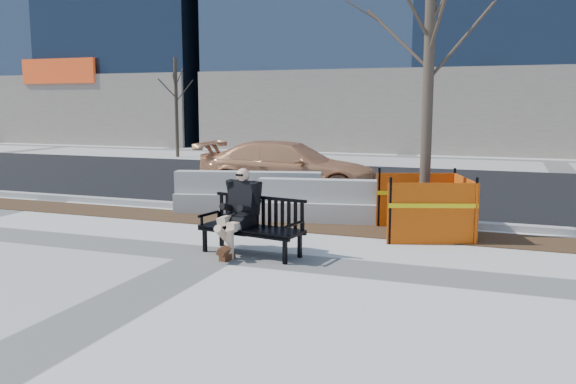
{
  "coord_description": "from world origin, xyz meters",
  "views": [
    {
      "loc": [
        4.25,
        -8.24,
        2.38
      ],
      "look_at": [
        0.94,
        0.81,
        0.94
      ],
      "focal_mm": 37.14,
      "sensor_mm": 36.0,
      "label": 1
    }
  ],
  "objects_px": {
    "tree_fence": "(423,235)",
    "sedan": "(289,194)",
    "seated_man": "(241,252)",
    "jersey_barrier_right": "(333,222)",
    "bench": "(251,254)",
    "jersey_barrier_left": "(248,212)"
  },
  "relations": [
    {
      "from": "tree_fence",
      "to": "sedan",
      "type": "xyz_separation_m",
      "value": [
        -3.98,
        3.79,
        0.0
      ]
    },
    {
      "from": "seated_man",
      "to": "jersey_barrier_right",
      "type": "bearing_deg",
      "value": 86.13
    },
    {
      "from": "bench",
      "to": "tree_fence",
      "type": "relative_size",
      "value": 0.3
    },
    {
      "from": "jersey_barrier_left",
      "to": "tree_fence",
      "type": "bearing_deg",
      "value": -28.25
    },
    {
      "from": "bench",
      "to": "sedan",
      "type": "xyz_separation_m",
      "value": [
        -1.6,
        6.15,
        0.0
      ]
    },
    {
      "from": "jersey_barrier_right",
      "to": "seated_man",
      "type": "bearing_deg",
      "value": -114.83
    },
    {
      "from": "bench",
      "to": "jersey_barrier_left",
      "type": "height_order",
      "value": "bench"
    },
    {
      "from": "jersey_barrier_right",
      "to": "tree_fence",
      "type": "bearing_deg",
      "value": -29.09
    },
    {
      "from": "bench",
      "to": "jersey_barrier_right",
      "type": "xyz_separation_m",
      "value": [
        0.5,
        2.99,
        0.0
      ]
    },
    {
      "from": "seated_man",
      "to": "jersey_barrier_right",
      "type": "height_order",
      "value": "seated_man"
    },
    {
      "from": "seated_man",
      "to": "sedan",
      "type": "height_order",
      "value": "sedan"
    },
    {
      "from": "bench",
      "to": "seated_man",
      "type": "distance_m",
      "value": 0.25
    },
    {
      "from": "jersey_barrier_left",
      "to": "jersey_barrier_right",
      "type": "distance_m",
      "value": 2.07
    },
    {
      "from": "bench",
      "to": "jersey_barrier_right",
      "type": "distance_m",
      "value": 3.03
    },
    {
      "from": "jersey_barrier_left",
      "to": "seated_man",
      "type": "bearing_deg",
      "value": -82.27
    },
    {
      "from": "seated_man",
      "to": "jersey_barrier_right",
      "type": "distance_m",
      "value": 2.99
    },
    {
      "from": "jersey_barrier_right",
      "to": "bench",
      "type": "bearing_deg",
      "value": -110.17
    },
    {
      "from": "seated_man",
      "to": "jersey_barrier_left",
      "type": "bearing_deg",
      "value": 122.16
    },
    {
      "from": "bench",
      "to": "jersey_barrier_left",
      "type": "xyz_separation_m",
      "value": [
        -1.54,
        3.35,
        0.0
      ]
    },
    {
      "from": "seated_man",
      "to": "bench",
      "type": "bearing_deg",
      "value": -10.76
    },
    {
      "from": "sedan",
      "to": "jersey_barrier_right",
      "type": "xyz_separation_m",
      "value": [
        2.1,
        -3.16,
        0.0
      ]
    },
    {
      "from": "bench",
      "to": "seated_man",
      "type": "bearing_deg",
      "value": 169.24
    }
  ]
}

